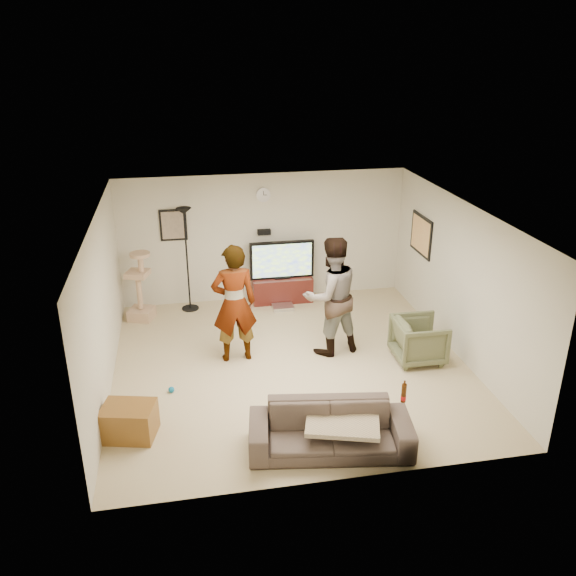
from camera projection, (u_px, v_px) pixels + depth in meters
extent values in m
cube|color=tan|center=(290.00, 365.00, 9.46)|extent=(5.50, 5.50, 0.02)
cube|color=white|center=(291.00, 211.00, 8.49)|extent=(5.50, 5.50, 0.02)
cube|color=beige|center=(264.00, 238.00, 11.47)|extent=(5.50, 0.04, 2.50)
cube|color=beige|center=(338.00, 389.00, 6.48)|extent=(5.50, 0.04, 2.50)
cube|color=beige|center=(102.00, 306.00, 8.51)|extent=(0.04, 5.50, 2.50)
cube|color=beige|center=(460.00, 280.00, 9.44)|extent=(0.04, 5.50, 2.50)
cylinder|color=silver|center=(263.00, 195.00, 11.12)|extent=(0.26, 0.04, 0.26)
cube|color=black|center=(264.00, 232.00, 11.37)|extent=(0.25, 0.10, 0.10)
cube|color=gray|center=(173.00, 225.00, 11.03)|extent=(0.42, 0.03, 0.52)
cube|color=#F5AB69|center=(421.00, 235.00, 10.80)|extent=(0.03, 0.78, 0.62)
cube|color=#421410|center=(282.00, 289.00, 11.69)|extent=(1.17, 0.45, 0.49)
cube|color=silver|center=(283.00, 307.00, 11.40)|extent=(0.40, 0.30, 0.07)
cube|color=black|center=(282.00, 260.00, 11.45)|extent=(1.25, 0.08, 0.74)
cube|color=#B3E641|center=(282.00, 261.00, 11.41)|extent=(1.15, 0.01, 0.65)
cylinder|color=black|center=(187.00, 260.00, 11.04)|extent=(0.32, 0.32, 1.99)
cube|color=tan|center=(139.00, 286.00, 10.76)|extent=(0.53, 0.53, 1.31)
imported|color=gray|center=(234.00, 304.00, 9.27)|extent=(0.73, 0.50, 1.94)
imported|color=navy|center=(331.00, 296.00, 9.50)|extent=(1.11, 0.96, 1.98)
imported|color=#483B34|center=(330.00, 429.00, 7.38)|extent=(2.12, 1.08, 0.59)
cube|color=tan|center=(343.00, 421.00, 7.37)|extent=(1.06, 0.93, 0.06)
cylinder|color=#3D1C05|center=(404.00, 393.00, 7.38)|extent=(0.06, 0.06, 0.25)
imported|color=#55593B|center=(419.00, 340.00, 9.46)|extent=(0.79, 0.77, 0.71)
cube|color=brown|center=(129.00, 421.00, 7.67)|extent=(0.76, 0.64, 0.44)
sphere|color=#0D6696|center=(171.00, 390.00, 8.68)|extent=(0.09, 0.09, 0.09)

